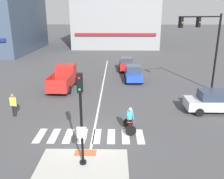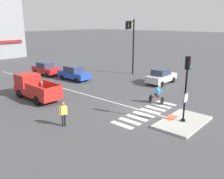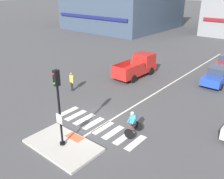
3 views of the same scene
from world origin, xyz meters
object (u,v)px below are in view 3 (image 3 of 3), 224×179
Objects in this scene: car_blue_eastbound_far at (217,76)px; cyclist at (133,123)px; pickup_truck_red_westbound_far at (138,66)px; pedestrian_at_curb_left at (72,80)px; signal_pole at (59,102)px.

cyclist reaches higher than car_blue_eastbound_far.
car_blue_eastbound_far is 11.95m from cyclist.
pickup_truck_red_westbound_far reaches higher than pedestrian_at_curb_left.
pedestrian_at_curb_left is (-2.11, -6.88, 0.00)m from pickup_truck_red_westbound_far.
signal_pole is 2.63× the size of cyclist.
pedestrian_at_curb_left is at bearing -107.06° from pickup_truck_red_westbound_far.
pedestrian_at_curb_left is (-5.64, 5.73, -1.83)m from signal_pole.
pedestrian_at_curb_left is (-9.06, -9.66, 0.17)m from car_blue_eastbound_far.
cyclist is (5.92, -9.14, -0.11)m from pickup_truck_red_westbound_far.
signal_pole reaches higher than pedestrian_at_curb_left.
pickup_truck_red_westbound_far is at bearing 72.94° from pedestrian_at_curb_left.
car_blue_eastbound_far is 7.48m from pickup_truck_red_westbound_far.
signal_pole reaches higher than cyclist.
signal_pole is at bearing -45.42° from pedestrian_at_curb_left.
signal_pole is 0.86× the size of pickup_truck_red_westbound_far.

